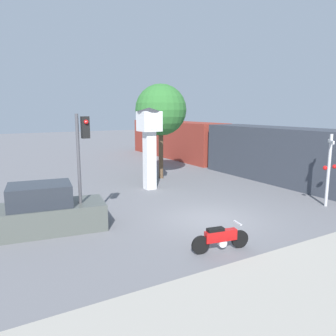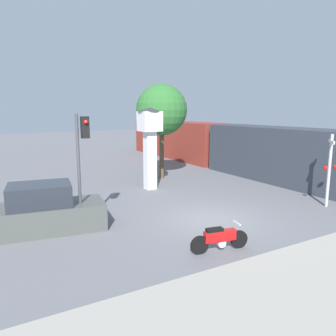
{
  "view_description": "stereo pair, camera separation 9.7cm",
  "coord_description": "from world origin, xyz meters",
  "px_view_note": "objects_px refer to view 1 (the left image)",
  "views": [
    {
      "loc": [
        -7.97,
        -10.38,
        4.46
      ],
      "look_at": [
        -0.8,
        2.07,
        1.92
      ],
      "focal_mm": 35.0,
      "sensor_mm": 36.0,
      "label": 1
    },
    {
      "loc": [
        -7.89,
        -10.42,
        4.46
      ],
      "look_at": [
        -0.8,
        2.07,
        1.92
      ],
      "focal_mm": 35.0,
      "sensor_mm": 36.0,
      "label": 2
    }
  ],
  "objects_px": {
    "clock_tower": "(149,135)",
    "freight_train": "(220,146)",
    "traffic_light": "(82,151)",
    "railroad_crossing_signal": "(329,167)",
    "street_tree": "(161,110)",
    "motorcycle": "(221,238)",
    "parked_car": "(45,211)"
  },
  "relations": [
    {
      "from": "clock_tower",
      "to": "freight_train",
      "type": "relative_size",
      "value": 0.17
    },
    {
      "from": "traffic_light",
      "to": "freight_train",
      "type": "bearing_deg",
      "value": 32.05
    },
    {
      "from": "railroad_crossing_signal",
      "to": "street_tree",
      "type": "bearing_deg",
      "value": 110.71
    },
    {
      "from": "motorcycle",
      "to": "freight_train",
      "type": "height_order",
      "value": "freight_train"
    },
    {
      "from": "clock_tower",
      "to": "street_tree",
      "type": "distance_m",
      "value": 3.39
    },
    {
      "from": "motorcycle",
      "to": "traffic_light",
      "type": "bearing_deg",
      "value": 137.04
    },
    {
      "from": "parked_car",
      "to": "freight_train",
      "type": "bearing_deg",
      "value": 36.48
    },
    {
      "from": "street_tree",
      "to": "railroad_crossing_signal",
      "type": "bearing_deg",
      "value": -69.29
    },
    {
      "from": "traffic_light",
      "to": "parked_car",
      "type": "distance_m",
      "value": 2.65
    },
    {
      "from": "clock_tower",
      "to": "parked_car",
      "type": "bearing_deg",
      "value": -147.75
    },
    {
      "from": "traffic_light",
      "to": "street_tree",
      "type": "distance_m",
      "value": 9.89
    },
    {
      "from": "motorcycle",
      "to": "railroad_crossing_signal",
      "type": "height_order",
      "value": "railroad_crossing_signal"
    },
    {
      "from": "railroad_crossing_signal",
      "to": "parked_car",
      "type": "distance_m",
      "value": 12.49
    },
    {
      "from": "clock_tower",
      "to": "parked_car",
      "type": "relative_size",
      "value": 1.04
    },
    {
      "from": "traffic_light",
      "to": "railroad_crossing_signal",
      "type": "bearing_deg",
      "value": -14.65
    },
    {
      "from": "freight_train",
      "to": "traffic_light",
      "type": "distance_m",
      "value": 15.63
    },
    {
      "from": "clock_tower",
      "to": "street_tree",
      "type": "bearing_deg",
      "value": 49.16
    },
    {
      "from": "clock_tower",
      "to": "traffic_light",
      "type": "distance_m",
      "value": 6.71
    },
    {
      "from": "freight_train",
      "to": "traffic_light",
      "type": "height_order",
      "value": "traffic_light"
    },
    {
      "from": "motorcycle",
      "to": "railroad_crossing_signal",
      "type": "bearing_deg",
      "value": 21.09
    },
    {
      "from": "traffic_light",
      "to": "street_tree",
      "type": "relative_size",
      "value": 0.71
    },
    {
      "from": "clock_tower",
      "to": "freight_train",
      "type": "xyz_separation_m",
      "value": [
        8.19,
        3.81,
        -1.37
      ]
    },
    {
      "from": "freight_train",
      "to": "traffic_light",
      "type": "xyz_separation_m",
      "value": [
        -13.2,
        -8.27,
        1.28
      ]
    },
    {
      "from": "motorcycle",
      "to": "clock_tower",
      "type": "relative_size",
      "value": 0.43
    },
    {
      "from": "clock_tower",
      "to": "traffic_light",
      "type": "xyz_separation_m",
      "value": [
        -5.02,
        -4.46,
        -0.09
      ]
    },
    {
      "from": "clock_tower",
      "to": "freight_train",
      "type": "bearing_deg",
      "value": 24.96
    },
    {
      "from": "clock_tower",
      "to": "traffic_light",
      "type": "height_order",
      "value": "clock_tower"
    },
    {
      "from": "freight_train",
      "to": "parked_car",
      "type": "bearing_deg",
      "value": -151.72
    },
    {
      "from": "motorcycle",
      "to": "clock_tower",
      "type": "bearing_deg",
      "value": 88.16
    },
    {
      "from": "motorcycle",
      "to": "street_tree",
      "type": "distance_m",
      "value": 12.36
    },
    {
      "from": "railroad_crossing_signal",
      "to": "parked_car",
      "type": "bearing_deg",
      "value": 165.02
    },
    {
      "from": "street_tree",
      "to": "freight_train",
      "type": "bearing_deg",
      "value": 13.45
    }
  ]
}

